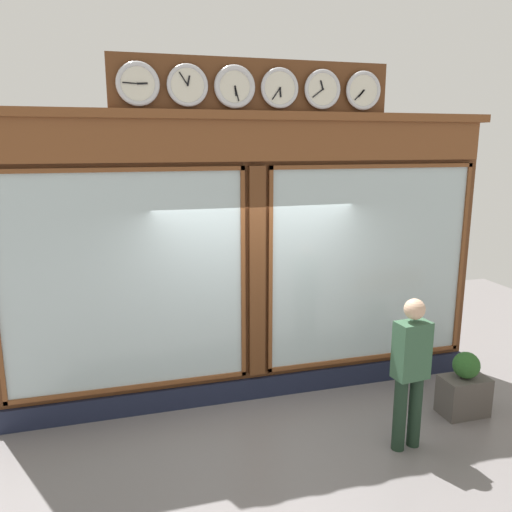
{
  "coord_description": "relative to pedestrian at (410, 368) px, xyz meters",
  "views": [
    {
      "loc": [
        1.69,
        5.9,
        3.25
      ],
      "look_at": [
        0.0,
        0.0,
        1.89
      ],
      "focal_mm": 35.95,
      "sensor_mm": 36.0,
      "label": 1
    }
  ],
  "objects": [
    {
      "name": "planter_box",
      "position": [
        -1.06,
        -0.43,
        -0.69
      ],
      "size": [
        0.56,
        0.36,
        0.48
      ],
      "primitive_type": "cube",
      "color": "#4C4742",
      "rests_on": "ground_plane"
    },
    {
      "name": "pedestrian",
      "position": [
        0.0,
        0.0,
        0.0
      ],
      "size": [
        0.38,
        0.25,
        1.69
      ],
      "color": "#1C2F21",
      "rests_on": "ground_plane"
    },
    {
      "name": "shop_facade",
      "position": [
        1.26,
        -1.65,
        0.92
      ],
      "size": [
        6.29,
        0.42,
        4.19
      ],
      "color": "#5B3319",
      "rests_on": "ground_plane"
    },
    {
      "name": "planter_shrub",
      "position": [
        -1.06,
        -0.43,
        -0.29
      ],
      "size": [
        0.32,
        0.32,
        0.32
      ],
      "primitive_type": "sphere",
      "color": "#285623",
      "rests_on": "planter_box"
    }
  ]
}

